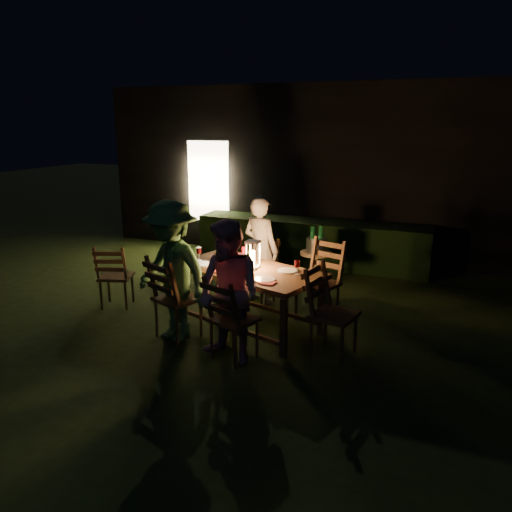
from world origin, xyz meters
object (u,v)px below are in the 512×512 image
at_px(chair_end, 332,328).
at_px(bottle_bucket_a, 313,242).
at_px(person_opp_left, 172,272).
at_px(chair_far_left, 258,283).
at_px(chair_near_right, 233,333).
at_px(lantern, 253,256).
at_px(bottle_table, 232,254).
at_px(chair_near_left, 177,312).
at_px(ice_bucket, 316,245).
at_px(chair_spare, 116,287).
at_px(person_opp_right, 229,293).
at_px(chair_far_right, 318,296).
at_px(side_table, 316,257).
at_px(bottle_bucket_b, 321,241).
at_px(person_house_side, 261,250).
at_px(dining_table, 247,274).

relative_size(chair_end, bottle_bucket_a, 3.28).
bearing_deg(person_opp_left, chair_far_left, 90.07).
bearing_deg(chair_near_right, lantern, 118.45).
xyz_separation_m(chair_near_right, bottle_table, (-0.44, 0.94, 0.61)).
relative_size(chair_near_left, ice_bucket, 3.55).
xyz_separation_m(chair_spare, person_opp_right, (2.17, -0.88, 0.49)).
bearing_deg(chair_far_right, chair_far_left, 1.50).
bearing_deg(chair_spare, lantern, -18.04).
distance_m(chair_far_left, side_table, 1.00).
xyz_separation_m(chair_far_left, bottle_bucket_b, (0.69, 0.77, 0.51)).
height_order(chair_near_left, person_opp_right, person_opp_right).
bearing_deg(bottle_bucket_b, side_table, -141.34).
bearing_deg(chair_far_right, chair_end, 132.51).
xyz_separation_m(chair_near_left, person_house_side, (0.47, 1.52, 0.45)).
relative_size(chair_far_right, ice_bucket, 3.62).
bearing_deg(person_house_side, chair_end, 153.89).
xyz_separation_m(bottle_table, side_table, (0.67, 1.52, -0.35)).
height_order(dining_table, side_table, dining_table).
distance_m(person_house_side, bottle_bucket_b, 0.98).
relative_size(chair_far_left, bottle_bucket_a, 2.99).
height_order(chair_near_left, chair_near_right, chair_near_left).
relative_size(dining_table, person_house_side, 1.33).
bearing_deg(person_opp_right, chair_spare, 175.01).
xyz_separation_m(dining_table, chair_near_right, (0.20, -0.87, -0.39)).
bearing_deg(chair_spare, bottle_bucket_b, 14.15).
bearing_deg(side_table, bottle_bucket_b, 38.66).
bearing_deg(chair_far_left, chair_near_right, 114.49).
relative_size(chair_spare, person_opp_left, 0.57).
relative_size(chair_far_right, person_opp_right, 0.70).
xyz_separation_m(chair_near_right, chair_far_left, (-0.41, 1.74, -0.01)).
height_order(chair_near_right, chair_spare, chair_near_right).
distance_m(chair_spare, ice_bucket, 2.95).
distance_m(chair_near_right, side_table, 2.49).
relative_size(chair_spare, lantern, 2.70).
bearing_deg(dining_table, person_house_side, 118.76).
bearing_deg(chair_spare, chair_near_left, -43.20).
relative_size(chair_far_left, chair_spare, 1.01).
bearing_deg(person_opp_left, chair_end, 25.97).
bearing_deg(bottle_table, side_table, 66.16).
distance_m(chair_near_left, chair_near_right, 0.90).
distance_m(person_house_side, ice_bucket, 0.92).
distance_m(chair_near_left, chair_far_left, 1.54).
distance_m(person_opp_right, ice_bucket, 2.52).
height_order(ice_bucket, bottle_bucket_a, bottle_bucket_a).
xyz_separation_m(chair_far_right, bottle_table, (-0.99, -0.50, 0.58)).
xyz_separation_m(chair_near_right, bottle_bucket_b, (0.28, 2.50, 0.50)).
bearing_deg(chair_far_right, bottle_table, 45.32).
height_order(dining_table, chair_far_right, chair_far_right).
bearing_deg(chair_far_left, side_table, -120.09).
height_order(chair_near_left, bottle_bucket_a, chair_near_left).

